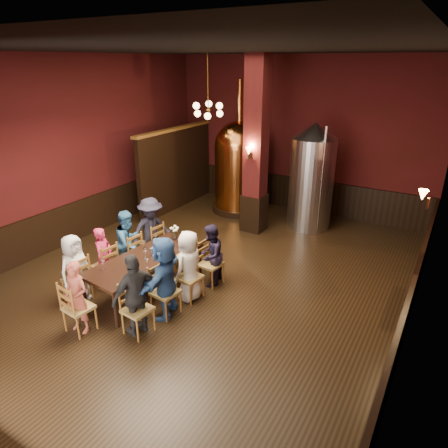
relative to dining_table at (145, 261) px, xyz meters
The scene contains 41 objects.
room 2.06m from the dining_table, 59.09° to the left, with size 10.00×10.02×4.50m.
wainscot_right 4.80m from the dining_table, 13.97° to the left, with size 0.08×9.90×1.00m, color black.
wainscot_back 6.16m from the dining_table, 83.54° to the left, with size 7.90×0.08×1.00m, color black.
wainscot_left 3.47m from the dining_table, 160.50° to the left, with size 0.08×9.90×1.00m, color black.
column 4.27m from the dining_table, 84.33° to the left, with size 0.58×0.58×4.50m, color #450E13.
partition 5.05m from the dining_table, 119.92° to the left, with size 0.22×3.50×2.40m, color black.
pendant_cluster 4.85m from the dining_table, 105.26° to the left, with size 0.90×0.90×1.70m, color #A57226, non-canonical shape.
sconce_wall 5.22m from the dining_table, 23.08° to the left, with size 0.20×0.20×0.36m, color black, non-canonical shape.
sconce_column 3.98m from the dining_table, 83.87° to the left, with size 0.20×0.20×0.36m, color black, non-canonical shape.
dining_table is the anchor object (origin of this frame).
chair_0 1.33m from the dining_table, 135.89° to the right, with size 0.46×0.46×0.92m, color #945A25, non-canonical shape.
person_0 1.31m from the dining_table, 135.89° to the right, with size 0.67×0.43×1.36m, color white.
chair_1 0.94m from the dining_table, 164.31° to the right, with size 0.46×0.46×0.92m, color #945A25, non-canonical shape.
person_1 0.91m from the dining_table, 164.31° to the right, with size 0.47×0.31×1.28m, color #AD1D43.
chair_2 0.94m from the dining_table, 153.25° to the left, with size 0.46×0.46×0.92m, color #945A25, non-canonical shape.
person_2 0.91m from the dining_table, 153.25° to the left, with size 0.70×0.35×1.44m, color #285986.
chair_3 1.33m from the dining_table, 124.84° to the left, with size 0.46×0.46×0.92m, color #945A25, non-canonical shape.
person_3 1.32m from the dining_table, 124.84° to the left, with size 1.00×0.57×1.54m, color black.
chair_4 1.33m from the dining_table, 55.16° to the right, with size 0.46×0.46×0.92m, color #945A25, non-canonical shape.
person_4 1.31m from the dining_table, 55.16° to the right, with size 0.87×0.36×1.48m, color black.
chair_5 0.94m from the dining_table, 26.75° to the right, with size 0.46×0.46×0.92m, color #945A25, non-canonical shape.
person_5 0.92m from the dining_table, 26.75° to the right, with size 1.43×0.45×1.54m, color #305690.
chair_6 0.94m from the dining_table, 15.69° to the left, with size 0.46×0.46×0.92m, color #945A25, non-canonical shape.
person_6 0.91m from the dining_table, 15.69° to the left, with size 0.69×0.45×1.41m, color white.
chair_7 1.33m from the dining_table, 44.11° to the left, with size 0.46×0.46×0.92m, color #945A25, non-canonical shape.
person_7 1.31m from the dining_table, 44.11° to the left, with size 0.64×0.31×1.32m, color black.
chair_8 1.57m from the dining_table, 95.53° to the right, with size 0.46×0.46×0.92m, color #945A25, non-canonical shape.
person_8 1.55m from the dining_table, 95.53° to the right, with size 0.48×0.31×1.30m, color #B24E3B.
copper_kettle 5.19m from the dining_table, 97.96° to the left, with size 1.63×1.63×3.85m.
steel_vessel 5.24m from the dining_table, 72.02° to the left, with size 1.52×1.52×2.85m.
rose_vase 1.04m from the dining_table, 92.54° to the left, with size 0.18×0.18×0.31m.
wine_glass_0 0.83m from the dining_table, 115.66° to the right, with size 0.07×0.07×0.17m, color white, non-canonical shape.
wine_glass_1 0.66m from the dining_table, 70.43° to the right, with size 0.07×0.07×0.17m, color white, non-canonical shape.
wine_glass_2 0.42m from the dining_table, 42.28° to the right, with size 0.07×0.07×0.17m, color white, non-canonical shape.
wine_glass_3 0.49m from the dining_table, 66.44° to the right, with size 0.07×0.07×0.17m, color white, non-canonical shape.
wine_glass_4 0.38m from the dining_table, 93.84° to the left, with size 0.07×0.07×0.17m, color white, non-canonical shape.
wine_glass_5 0.15m from the dining_table, 20.56° to the right, with size 0.07×0.07×0.17m, color white, non-canonical shape.
wine_glass_6 0.72m from the dining_table, 112.17° to the left, with size 0.07×0.07×0.17m, color white, non-canonical shape.
wine_glass_7 0.21m from the dining_table, 69.39° to the left, with size 0.07×0.07×0.17m, color white, non-canonical shape.
wine_glass_8 0.47m from the dining_table, 88.28° to the right, with size 0.07×0.07×0.17m, color white, non-canonical shape.
wine_glass_9 0.47m from the dining_table, 132.43° to the left, with size 0.07×0.07×0.17m, color white, non-canonical shape.
Camera 1 is at (4.19, -6.34, 4.33)m, focal length 32.00 mm.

